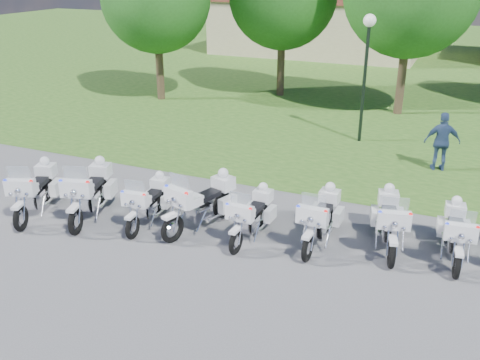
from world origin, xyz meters
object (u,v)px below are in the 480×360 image
at_px(lamp_post, 367,48).
at_px(bystander_c, 442,142).
at_px(motorcycle_4, 252,214).
at_px(motorcycle_6, 390,220).
at_px(motorcycle_2, 149,201).
at_px(motorcycle_5, 321,217).
at_px(motorcycle_3, 203,202).
at_px(motorcycle_7, 456,232).
at_px(motorcycle_1, 91,191).
at_px(motorcycle_0, 36,190).

distance_m(lamp_post, bystander_c, 4.29).
xyz_separation_m(motorcycle_4, bystander_c, (3.76, 6.52, 0.34)).
bearing_deg(bystander_c, motorcycle_6, 68.56).
distance_m(motorcycle_2, motorcycle_5, 4.30).
xyz_separation_m(motorcycle_3, motorcycle_6, (4.39, 0.87, -0.04)).
bearing_deg(motorcycle_4, motorcycle_5, -163.36).
xyz_separation_m(motorcycle_4, motorcycle_7, (4.51, 0.95, 0.02)).
height_order(motorcycle_2, motorcycle_5, motorcycle_5).
height_order(motorcycle_1, bystander_c, bystander_c).
distance_m(motorcycle_1, motorcycle_3, 3.00).
height_order(motorcycle_0, motorcycle_6, motorcycle_0).
bearing_deg(motorcycle_4, motorcycle_1, 9.57).
xyz_separation_m(motorcycle_0, lamp_post, (6.51, 9.49, 2.72)).
relative_size(motorcycle_0, motorcycle_6, 1.00).
bearing_deg(bystander_c, lamp_post, -48.10).
height_order(motorcycle_1, motorcycle_4, motorcycle_1).
relative_size(motorcycle_1, motorcycle_2, 1.15).
relative_size(motorcycle_0, motorcycle_3, 0.96).
relative_size(motorcycle_1, motorcycle_5, 1.06).
relative_size(motorcycle_0, motorcycle_7, 1.05).
xyz_separation_m(motorcycle_1, lamp_post, (5.09, 9.04, 2.69)).
bearing_deg(bystander_c, motorcycle_2, 32.32).
bearing_deg(motorcycle_0, motorcycle_2, 173.37).
distance_m(motorcycle_4, motorcycle_5, 1.62).
bearing_deg(motorcycle_3, motorcycle_7, -153.68).
distance_m(motorcycle_4, motorcycle_6, 3.19).
distance_m(motorcycle_6, bystander_c, 5.70).
bearing_deg(motorcycle_4, motorcycle_3, 2.00).
distance_m(motorcycle_1, lamp_post, 10.72).
bearing_deg(motorcycle_5, motorcycle_1, 10.40).
bearing_deg(bystander_c, motorcycle_7, 83.14).
relative_size(motorcycle_6, bystander_c, 1.22).
height_order(motorcycle_5, motorcycle_6, motorcycle_6).
xyz_separation_m(motorcycle_0, motorcycle_4, (5.68, 1.02, -0.07)).
distance_m(motorcycle_0, motorcycle_1, 1.48).
bearing_deg(motorcycle_5, motorcycle_7, -168.91).
bearing_deg(motorcycle_2, motorcycle_3, -171.65).
relative_size(motorcycle_5, bystander_c, 1.22).
xyz_separation_m(motorcycle_0, motorcycle_5, (7.24, 1.43, -0.03)).
height_order(motorcycle_0, motorcycle_3, motorcycle_3).
bearing_deg(motorcycle_1, motorcycle_3, 174.83).
xyz_separation_m(motorcycle_1, motorcycle_2, (1.60, 0.25, -0.11)).
distance_m(motorcycle_2, motorcycle_6, 5.86).
distance_m(motorcycle_7, bystander_c, 5.63).
xyz_separation_m(motorcycle_3, motorcycle_7, (5.82, 0.95, -0.08)).
height_order(motorcycle_2, motorcycle_3, motorcycle_3).
relative_size(motorcycle_3, motorcycle_7, 1.09).
bearing_deg(lamp_post, bystander_c, -33.64).
relative_size(motorcycle_4, motorcycle_7, 0.98).
distance_m(motorcycle_4, bystander_c, 7.53).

